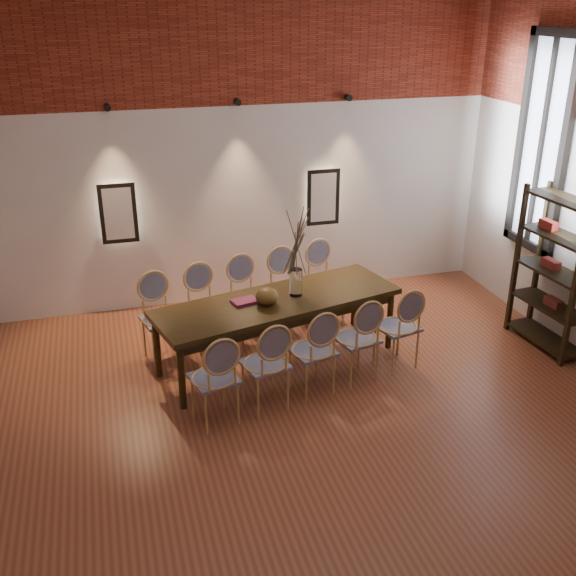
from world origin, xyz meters
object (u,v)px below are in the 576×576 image
object	(u,v)px
dining_table	(278,331)
chair_near_a	(214,378)
vase	(296,282)
chair_far_c	(249,299)
chair_far_e	(326,282)
chair_far_a	(161,319)
chair_near_d	(356,338)
shelving_rack	(556,272)
chair_far_d	(288,290)
chair_near_e	(397,327)
chair_near_b	(265,364)
bowl	(267,296)
book	(245,301)
chair_far_b	(206,309)
chair_near_c	(312,351)

from	to	relation	value
dining_table	chair_near_a	distance (m)	1.28
chair_near_a	vase	world-z (taller)	vase
chair_near_a	chair_far_c	xyz separation A→B (m)	(0.70, 1.63, 0.00)
vase	chair_far_e	bearing A→B (deg)	53.86
chair_far_a	chair_near_d	bearing A→B (deg)	138.44
shelving_rack	chair_far_d	bearing A→B (deg)	150.36
chair_near_e	chair_far_d	world-z (taller)	same
chair_near_d	chair_far_c	bearing A→B (deg)	110.60
chair_near_b	bowl	distance (m)	0.84
chair_near_a	shelving_rack	world-z (taller)	shelving_rack
chair_near_a	chair_near_e	world-z (taller)	same
dining_table	chair_near_e	size ratio (longest dim) A/B	2.83
shelving_rack	chair_far_e	bearing A→B (deg)	143.01
chair_far_e	vase	distance (m)	1.18
chair_near_e	book	world-z (taller)	chair_near_e
chair_near_b	chair_far_e	world-z (taller)	same
chair_near_a	chair_near_b	bearing A→B (deg)	0.00
chair_near_e	chair_far_d	distance (m)	1.51
chair_far_c	vase	world-z (taller)	vase
chair_far_c	chair_far_d	xyz separation A→B (m)	(0.52, 0.13, 0.00)
chair_near_d	chair_far_c	distance (m)	1.51
chair_near_d	chair_near_e	xyz separation A→B (m)	(0.52, 0.13, 0.00)
chair_near_d	chair_far_b	distance (m)	1.77
vase	chair_near_e	bearing A→B (deg)	-26.27
chair_near_d	chair_far_e	size ratio (longest dim) A/B	1.00
chair_near_c	chair_near_d	bearing A→B (deg)	-0.00
chair_near_a	bowl	bearing A→B (deg)	35.91
chair_near_a	bowl	world-z (taller)	chair_near_a
chair_far_a	vase	distance (m)	1.53
dining_table	chair_far_d	bearing A→B (deg)	53.06
chair_near_c	chair_far_a	bearing A→B (deg)	126.94
chair_far_b	bowl	distance (m)	0.92
chair_far_d	chair_far_e	size ratio (longest dim) A/B	1.00
chair_far_c	chair_far_d	size ratio (longest dim) A/B	1.00
chair_near_d	chair_far_a	size ratio (longest dim) A/B	1.00
chair_far_b	chair_far_e	bearing A→B (deg)	-180.00
chair_far_a	chair_far_d	world-z (taller)	same
chair_far_c	book	bearing A→B (deg)	60.74
chair_near_e	chair_far_d	bearing A→B (deg)	110.60
dining_table	chair_far_b	world-z (taller)	chair_far_b
shelving_rack	chair_far_b	bearing A→B (deg)	160.24
chair_near_c	chair_near_e	world-z (taller)	same
chair_far_d	book	size ratio (longest dim) A/B	3.62
dining_table	chair_far_b	distance (m)	0.89
chair_far_d	chair_near_b	bearing A→B (deg)	53.06
chair_near_b	chair_near_a	bearing A→B (deg)	-180.00
dining_table	chair_far_a	distance (m)	1.28
chair_near_c	chair_far_e	bearing A→B (deg)	53.06
chair_near_d	chair_near_c	bearing A→B (deg)	180.00
dining_table	bowl	size ratio (longest dim) A/B	11.08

